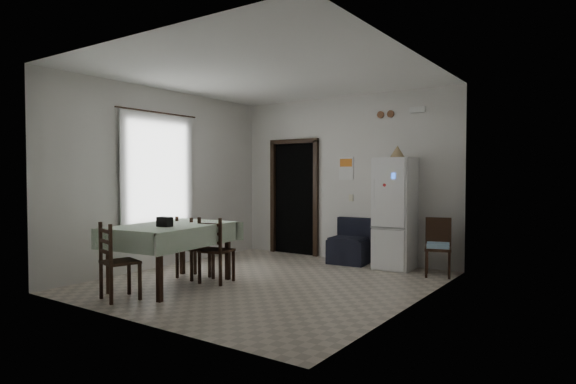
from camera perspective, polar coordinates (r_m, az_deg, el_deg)
The scene contains 25 objects.
ground at distance 6.88m, azimuth -2.41°, elevation -10.59°, with size 4.50×4.50×0.00m, color #AFA28F.
ceiling at distance 6.85m, azimuth -2.45°, elevation 13.80°, with size 4.20×4.50×0.02m, color white, non-canonical shape.
wall_back at distance 8.61m, azimuth 6.64°, elevation 1.66°, with size 4.20×0.02×2.90m, color silver, non-canonical shape.
wall_front at distance 5.10m, azimuth -17.87°, elevation 1.36°, with size 4.20×0.02×2.90m, color silver, non-canonical shape.
wall_left at distance 8.15m, azimuth -14.29°, elevation 1.60°, with size 0.02×4.50×2.90m, color silver, non-canonical shape.
wall_right at distance 5.70m, azimuth 14.68°, elevation 1.45°, with size 0.02×4.50×2.90m, color silver, non-canonical shape.
doorway at distance 9.33m, azimuth 1.52°, elevation -0.69°, with size 1.06×0.52×2.22m.
window_recess at distance 8.06m, azimuth -15.60°, elevation 2.29°, with size 0.10×1.20×1.60m, color silver.
curtain at distance 7.98m, azimuth -15.10°, elevation 2.30°, with size 0.02×1.45×1.85m, color beige.
curtain_rod at distance 8.03m, azimuth -15.11°, elevation 9.10°, with size 0.02×0.02×1.60m, color black.
calendar at distance 8.58m, azimuth 6.90°, elevation 2.80°, with size 0.28×0.02×0.40m, color white.
calendar_image at distance 8.58m, azimuth 6.89°, elevation 3.47°, with size 0.24×0.01×0.14m, color orange.
light_switch at distance 8.54m, azimuth 7.48°, elevation -0.69°, with size 0.08×0.02×0.12m, color beige.
vent_left at distance 8.35m, azimuth 10.92°, elevation 8.99°, with size 0.12×0.12×0.03m, color brown.
vent_right at distance 8.28m, azimuth 12.07°, elevation 9.04°, with size 0.12×0.12×0.03m, color brown.
emergency_light at distance 8.10m, azimuth 15.12°, elevation 9.39°, with size 0.25×0.07×0.09m, color white.
fridge at distance 7.88m, azimuth 12.58°, elevation -2.49°, with size 0.58×0.58×1.78m, color white, non-canonical shape.
tan_cone at distance 7.85m, azimuth 12.84°, elevation 4.70°, with size 0.24×0.24×0.19m, color tan.
navy_seat at distance 8.27m, azimuth 7.28°, elevation -5.77°, with size 0.63×0.61×0.76m, color black, non-canonical shape.
corner_chair at distance 7.50m, azimuth 17.36°, elevation -6.29°, with size 0.37×0.37×0.86m, color black, non-canonical shape.
dining_table at distance 6.71m, azimuth -13.55°, elevation -7.32°, with size 1.05×1.60×0.84m, color #ADC5A8, non-canonical shape.
black_bag at distance 6.41m, azimuth -14.40°, elevation -3.44°, with size 0.19×0.12×0.13m, color black.
dining_chair_far_left at distance 7.19m, azimuth -11.16°, elevation -6.42°, with size 0.39×0.39×0.90m, color black, non-canonical shape.
dining_chair_far_right at distance 6.82m, azimuth -8.47°, elevation -6.77°, with size 0.39×0.39×0.92m, color black, non-canonical shape.
dining_chair_near_head at distance 6.18m, azimuth -19.28°, elevation -7.71°, with size 0.40×0.40×0.94m, color black, non-canonical shape.
Camera 1 is at (4.05, -5.35, 1.50)m, focal length 30.00 mm.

